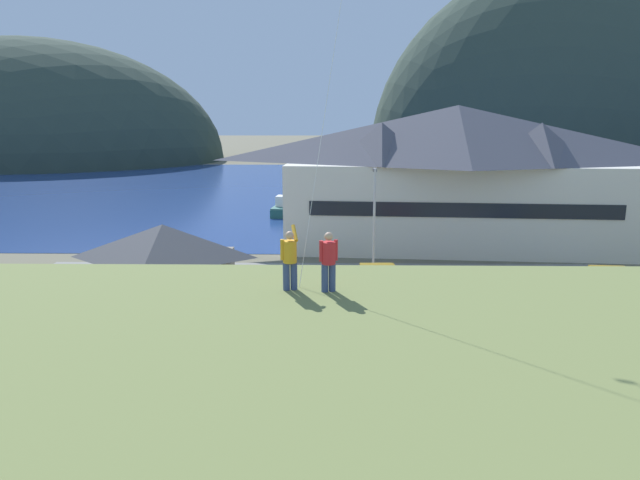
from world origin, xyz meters
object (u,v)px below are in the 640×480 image
Objects in this scene: wharf_dock at (312,215)px; person_companion at (329,260)px; moored_boat_outer_mooring at (345,208)px; parked_car_front_row_end at (268,287)px; harbor_lodge at (455,173)px; parked_car_back_row_left at (10,328)px; parked_car_mid_row_far at (424,326)px; parking_light_pole at (374,218)px; parked_car_back_row_right at (283,323)px; parked_car_front_row_red at (608,283)px; parked_car_mid_row_center at (481,288)px; person_kite_flyer at (290,258)px; parked_car_lone_by_shed at (568,326)px; storage_shed_near_lot at (165,270)px; moored_boat_wharfside at (283,208)px; parked_car_corner_spot at (379,280)px; storage_shed_waterside at (371,214)px.

person_companion is (1.85, -43.74, 6.37)m from wharf_dock.
parked_car_front_row_end is at bearing -99.78° from moored_boat_outer_mooring.
parked_car_back_row_left is (-25.28, -21.94, -5.10)m from harbor_lodge.
parked_car_mid_row_far is 0.57× the size of parking_light_pole.
parked_car_front_row_end and parked_car_back_row_right have the same top height.
parked_car_front_row_red reaches higher than wharf_dock.
parked_car_mid_row_center is 19.20m from person_kite_flyer.
parked_car_lone_by_shed and parked_car_front_row_red have the same top height.
moored_boat_outer_mooring is at bearing 72.36° from storage_shed_near_lot.
parked_car_lone_by_shed is 15.87m from person_companion.
harbor_lodge reaches higher than parked_car_mid_row_center.
parking_light_pole is 20.49m from person_companion.
parked_car_lone_by_shed is (20.04, -3.53, -1.63)m from storage_shed_near_lot.
moored_boat_wharfside is at bearing 135.53° from harbor_lodge.
person_companion is at bearing -87.58° from wharf_dock.
parked_car_front_row_red is at bearing -55.62° from wharf_dock.
parked_car_front_row_red is (14.90, -29.31, 0.34)m from moored_boat_outer_mooring.
storage_shed_near_lot is 25.67m from parked_car_front_row_red.
person_companion is (-4.50, -9.52, 5.66)m from parked_car_mid_row_far.
parked_car_corner_spot is (6.60, 1.57, 0.00)m from parked_car_front_row_end.
person_companion is (8.74, -13.14, 4.02)m from storage_shed_near_lot.
storage_shed_near_lot reaches higher than parked_car_front_row_end.
parking_light_pole reaches higher than storage_shed_waterside.
harbor_lodge is 32.82m from person_kite_flyer.
storage_shed_waterside is 16.96m from parked_car_mid_row_center.
parking_light_pole is at bearing -124.91° from harbor_lodge.
parked_car_mid_row_center is at bearing -72.15° from storage_shed_waterside.
parked_car_corner_spot is 4.46m from parking_light_pole.
parked_car_mid_row_far is 2.42× the size of person_companion.
harbor_lodge is 7.01× the size of parked_car_back_row_left.
person_kite_flyer reaches higher than parked_car_front_row_end.
moored_boat_wharfside is at bearing 94.96° from person_kite_flyer.
storage_shed_waterside is 16.96m from moored_boat_wharfside.
parked_car_front_row_red is 1.03× the size of parked_car_mid_row_far.
parked_car_back_row_left is 21.29m from parking_light_pole.
harbor_lodge is 26.32m from storage_shed_near_lot.
parked_car_lone_by_shed and parked_car_back_row_left have the same top height.
parked_car_corner_spot is 1.01× the size of parked_car_back_row_left.
moored_boat_wharfside is at bearing 96.32° from person_companion.
moored_boat_wharfside is 46.76m from person_companion.
parked_car_back_row_right is 2.27× the size of person_kite_flyer.
moored_boat_outer_mooring reaches higher than parked_car_mid_row_center.
person_kite_flyer is at bearing -110.54° from harbor_lodge.
parked_car_mid_row_center is at bearing -69.32° from wharf_dock.
moored_boat_outer_mooring is 1.88× the size of parked_car_mid_row_far.
parked_car_front_row_end is (-7.13, -16.13, -1.55)m from storage_shed_waterside.
parked_car_lone_by_shed is (0.90, -21.27, -5.10)m from harbor_lodge.
parked_car_mid_row_center is at bearing -76.97° from moored_boat_outer_mooring.
harbor_lodge reaches higher than moored_boat_wharfside.
wharf_dock is 3.09× the size of parked_car_front_row_red.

